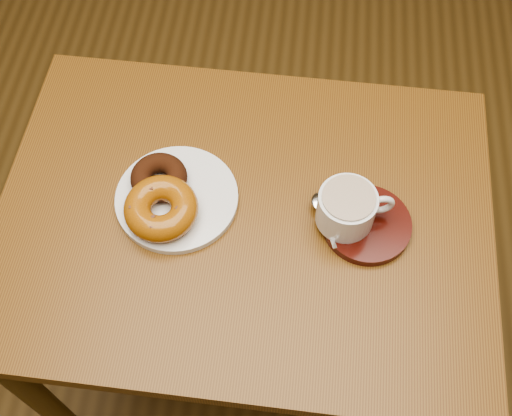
# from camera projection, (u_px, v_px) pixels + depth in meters

# --- Properties ---
(ground) EXTENTS (6.00, 6.00, 0.00)m
(ground) POSITION_uv_depth(u_px,v_px,m) (207.00, 334.00, 1.72)
(ground) COLOR brown
(ground) RESTS_ON ground
(cafe_table) EXTENTS (0.81, 0.62, 0.75)m
(cafe_table) POSITION_uv_depth(u_px,v_px,m) (245.00, 247.00, 1.14)
(cafe_table) COLOR brown
(cafe_table) RESTS_ON ground
(donut_plate) EXTENTS (0.26, 0.26, 0.01)m
(donut_plate) POSITION_uv_depth(u_px,v_px,m) (177.00, 198.00, 1.04)
(donut_plate) COLOR silver
(donut_plate) RESTS_ON cafe_table
(donut_cinnamon) EXTENTS (0.10, 0.10, 0.03)m
(donut_cinnamon) POSITION_uv_depth(u_px,v_px,m) (159.00, 178.00, 1.04)
(donut_cinnamon) COLOR #33170A
(donut_cinnamon) RESTS_ON donut_plate
(donut_caramel) EXTENTS (0.12, 0.12, 0.04)m
(donut_caramel) POSITION_uv_depth(u_px,v_px,m) (161.00, 208.00, 1.00)
(donut_caramel) COLOR #975510
(donut_caramel) RESTS_ON donut_plate
(saucer) EXTENTS (0.18, 0.18, 0.02)m
(saucer) POSITION_uv_depth(u_px,v_px,m) (367.00, 224.00, 1.02)
(saucer) COLOR #370C07
(saucer) RESTS_ON cafe_table
(coffee_cup) EXTENTS (0.12, 0.09, 0.06)m
(coffee_cup) POSITION_uv_depth(u_px,v_px,m) (348.00, 208.00, 0.99)
(coffee_cup) COLOR silver
(coffee_cup) RESTS_ON saucer
(teaspoon) EXTENTS (0.04, 0.10, 0.01)m
(teaspoon) POSITION_uv_depth(u_px,v_px,m) (320.00, 206.00, 1.02)
(teaspoon) COLOR silver
(teaspoon) RESTS_ON saucer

